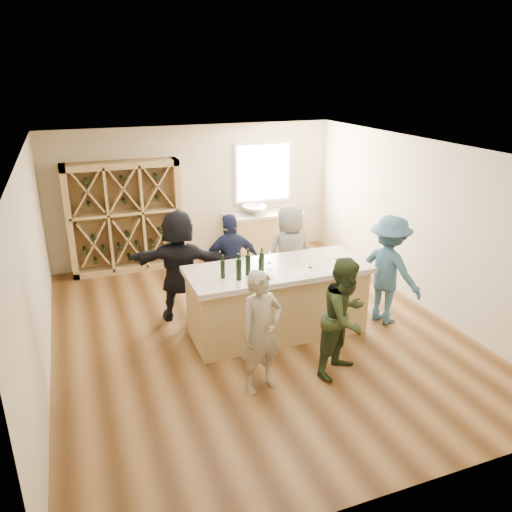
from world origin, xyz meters
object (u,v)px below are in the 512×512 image
object	(u,v)px
person_far_mid	(232,263)
tasting_counter_base	(277,302)
person_far_left	(180,266)
wine_bottle_c	(248,265)
wine_bottle_d	(261,266)
person_server	(388,270)
wine_bottle_a	(223,269)
person_near_right	(345,317)
wine_rack	(125,217)
wine_bottle_e	(262,263)
person_near_left	(261,332)
sink	(254,210)
wine_bottle_b	(239,269)
person_far_right	(290,253)

from	to	relation	value
person_far_mid	tasting_counter_base	bearing A→B (deg)	116.73
person_far_mid	person_far_left	world-z (taller)	person_far_left
wine_bottle_c	wine_bottle_d	world-z (taller)	wine_bottle_c
wine_bottle_d	person_server	distance (m)	2.14
wine_bottle_a	person_near_right	bearing A→B (deg)	-43.28
wine_rack	wine_bottle_e	bearing A→B (deg)	-67.03
person_near_left	wine_bottle_a	bearing A→B (deg)	82.44
wine_bottle_d	tasting_counter_base	bearing A→B (deg)	27.57
sink	person_near_left	size ratio (longest dim) A/B	0.34
wine_rack	wine_bottle_a	distance (m)	3.67
tasting_counter_base	person_near_right	bearing A→B (deg)	-73.14
wine_bottle_b	person_far_right	world-z (taller)	person_far_right
wine_bottle_e	person_near_left	size ratio (longest dim) A/B	0.18
wine_bottle_a	person_far_right	distance (m)	1.95
wine_bottle_a	wine_bottle_e	bearing A→B (deg)	0.20
wine_rack	person_far_right	bearing A→B (deg)	-44.46
wine_bottle_d	person_far_mid	size ratio (longest dim) A/B	0.16
wine_bottle_a	person_far_mid	xyz separation A→B (m)	(0.47, 1.07, -0.37)
wine_bottle_e	wine_bottle_b	bearing A→B (deg)	-160.12
wine_bottle_d	wine_bottle_b	bearing A→B (deg)	-169.23
tasting_counter_base	wine_bottle_d	bearing A→B (deg)	-152.43
wine_bottle_b	wine_bottle_d	bearing A→B (deg)	10.77
wine_bottle_a	wine_rack	bearing A→B (deg)	104.49
person_near_right	wine_rack	bearing A→B (deg)	86.25
wine_rack	wine_bottle_b	distance (m)	3.86
wine_rack	person_server	world-z (taller)	wine_rack
wine_bottle_d	person_near_left	distance (m)	1.24
wine_rack	person_far_mid	bearing A→B (deg)	-60.70
person_near_left	wine_bottle_d	bearing A→B (deg)	55.51
wine_rack	wine_bottle_c	xyz separation A→B (m)	(1.29, -3.57, 0.14)
sink	wine_bottle_b	xyz separation A→B (m)	(-1.59, -3.63, 0.22)
person_far_mid	wine_bottle_e	bearing A→B (deg)	99.86
wine_rack	sink	size ratio (longest dim) A/B	4.06
tasting_counter_base	person_far_right	distance (m)	1.28
wine_bottle_b	wine_bottle_c	bearing A→B (deg)	34.99
wine_rack	wine_bottle_b	bearing A→B (deg)	-73.34
tasting_counter_base	person_server	bearing A→B (deg)	-8.79
wine_bottle_d	person_far_mid	xyz separation A→B (m)	(-0.07, 1.15, -0.37)
person_far_right	person_server	bearing A→B (deg)	128.88
wine_rack	sink	xyz separation A→B (m)	(2.70, -0.07, -0.09)
tasting_counter_base	person_server	xyz separation A→B (m)	(1.77, -0.27, 0.38)
person_near_left	person_server	bearing A→B (deg)	7.91
sink	person_near_left	xyz separation A→B (m)	(-1.66, -4.65, -0.21)
wine_bottle_a	wine_bottle_c	size ratio (longest dim) A/B	0.85
person_server	person_far_right	world-z (taller)	person_server
wine_bottle_a	wine_bottle_d	size ratio (longest dim) A/B	0.99
wine_bottle_e	person_server	size ratio (longest dim) A/B	0.17
wine_bottle_e	person_far_mid	bearing A→B (deg)	96.05
wine_bottle_e	wine_bottle_a	bearing A→B (deg)	-179.80
wine_bottle_d	person_far_left	world-z (taller)	person_far_left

